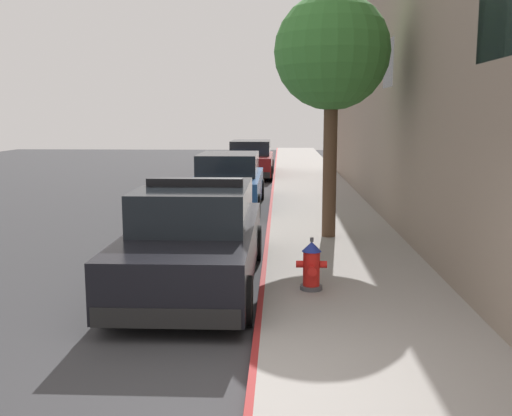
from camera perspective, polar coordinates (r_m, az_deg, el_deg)
The scene contains 8 objects.
ground_plane at distance 16.21m, azimuth -15.09°, elevation -1.04°, with size 31.43×60.00×0.20m, color #353538.
sidewalk_pavement at distance 15.47m, azimuth 6.59°, elevation -0.57°, with size 2.72×60.00×0.16m, color gray.
curb_painted_edge at distance 15.43m, azimuth 1.40°, elevation -0.54°, with size 0.08×60.00×0.16m, color maroon.
police_cruiser at distance 9.17m, azimuth -5.92°, elevation -2.97°, with size 1.94×4.84×1.68m.
parked_car_silver_ahead at distance 16.85m, azimuth -2.68°, elevation 2.52°, with size 1.94×4.84×1.56m.
parked_car_dark_far at distance 25.36m, azimuth -0.51°, elevation 4.71°, with size 1.94×4.84×1.56m.
fire_hydrant at distance 8.46m, azimuth 5.41°, elevation -5.60°, with size 0.44×0.40×0.76m.
street_tree at distance 12.07m, azimuth 7.39°, elevation 14.63°, with size 2.29×2.29×4.87m.
Camera 1 is at (0.22, -5.21, 2.64)m, focal length 41.20 mm.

